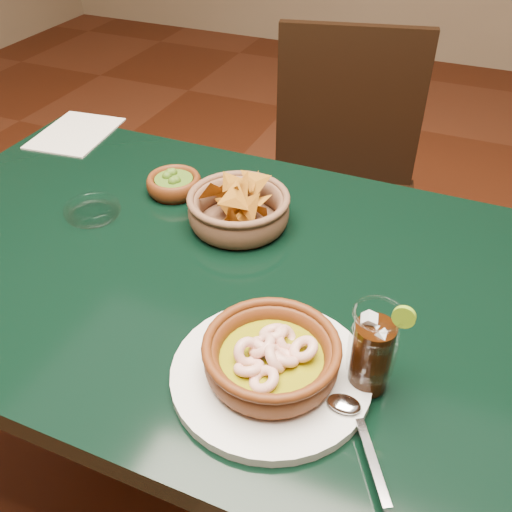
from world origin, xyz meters
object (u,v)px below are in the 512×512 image
at_px(chip_basket, 239,209).
at_px(cola_drink, 372,351).
at_px(dining_chair, 341,189).
at_px(dining_table, 193,298).
at_px(shrimp_plate, 272,362).

bearing_deg(chip_basket, cola_drink, -41.31).
xyz_separation_m(dining_chair, cola_drink, (0.27, -0.87, 0.30)).
height_order(dining_table, cola_drink, cola_drink).
bearing_deg(chip_basket, dining_chair, 84.57).
relative_size(shrimp_plate, chip_basket, 1.50).
relative_size(dining_chair, cola_drink, 6.01).
relative_size(chip_basket, cola_drink, 1.45).
bearing_deg(dining_table, shrimp_plate, -39.65).
bearing_deg(chip_basket, dining_table, -107.06).
height_order(dining_chair, cola_drink, dining_chair).
bearing_deg(dining_chair, shrimp_plate, -80.90).
bearing_deg(dining_table, cola_drink, -23.29).
distance_m(dining_table, dining_chair, 0.73).
relative_size(dining_chair, chip_basket, 4.15).
distance_m(dining_chair, chip_basket, 0.64).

